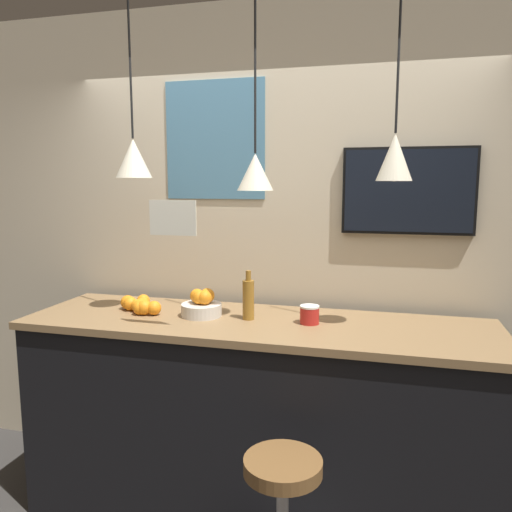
% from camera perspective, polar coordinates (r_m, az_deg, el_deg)
% --- Properties ---
extents(back_wall, '(8.00, 0.06, 2.90)m').
position_cam_1_polar(back_wall, '(3.07, 2.23, 0.96)').
color(back_wall, beige).
rests_on(back_wall, ground_plane).
extents(service_counter, '(2.52, 0.72, 1.12)m').
position_cam_1_polar(service_counter, '(2.89, 0.00, -18.09)').
color(service_counter, black).
rests_on(service_counter, ground_plane).
extents(fruit_bowl, '(0.22, 0.22, 0.15)m').
position_cam_1_polar(fruit_bowl, '(2.78, -6.22, -5.58)').
color(fruit_bowl, beige).
rests_on(fruit_bowl, service_counter).
extents(orange_pile, '(0.29, 0.24, 0.08)m').
position_cam_1_polar(orange_pile, '(2.93, -13.09, -5.51)').
color(orange_pile, orange).
rests_on(orange_pile, service_counter).
extents(juice_bottle, '(0.06, 0.06, 0.27)m').
position_cam_1_polar(juice_bottle, '(2.69, -0.88, -4.91)').
color(juice_bottle, olive).
rests_on(juice_bottle, service_counter).
extents(spread_jar, '(0.10, 0.10, 0.10)m').
position_cam_1_polar(spread_jar, '(2.64, 6.14, -6.67)').
color(spread_jar, red).
rests_on(spread_jar, service_counter).
extents(pendant_lamp_left, '(0.20, 0.20, 0.93)m').
position_cam_1_polar(pendant_lamp_left, '(2.82, -13.83, 10.89)').
color(pendant_lamp_left, black).
extents(pendant_lamp_middle, '(0.19, 0.19, 1.00)m').
position_cam_1_polar(pendant_lamp_middle, '(2.57, -0.09, 9.76)').
color(pendant_lamp_middle, black).
extents(pendant_lamp_right, '(0.17, 0.17, 0.95)m').
position_cam_1_polar(pendant_lamp_right, '(2.49, 15.57, 10.97)').
color(pendant_lamp_right, black).
extents(mounted_tv, '(0.72, 0.04, 0.48)m').
position_cam_1_polar(mounted_tv, '(2.92, 16.99, 7.12)').
color(mounted_tv, black).
extents(hanging_menu_board, '(0.24, 0.01, 0.17)m').
position_cam_1_polar(hanging_menu_board, '(2.44, -9.50, 4.33)').
color(hanging_menu_board, white).
extents(wall_poster, '(0.63, 0.01, 0.71)m').
position_cam_1_polar(wall_poster, '(3.12, -4.75, 13.06)').
color(wall_poster, teal).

